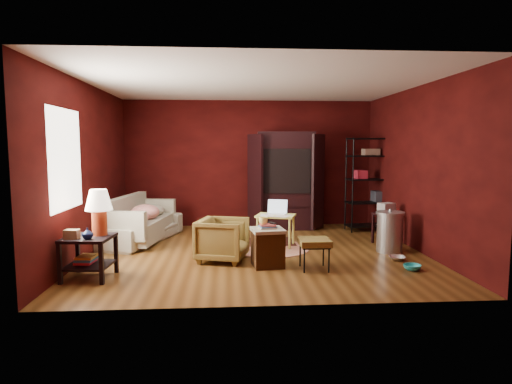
# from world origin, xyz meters

# --- Properties ---
(room) EXTENTS (5.54, 5.04, 2.84)m
(room) POSITION_xyz_m (-0.04, -0.01, 1.40)
(room) COLOR brown
(room) RESTS_ON ground
(sofa) EXTENTS (1.20, 2.09, 0.79)m
(sofa) POSITION_xyz_m (-2.12, 0.97, 0.39)
(sofa) COLOR #A1A08B
(sofa) RESTS_ON ground
(armchair) EXTENTS (0.84, 0.87, 0.74)m
(armchair) POSITION_xyz_m (-0.57, -0.54, 0.37)
(armchair) COLOR black
(armchair) RESTS_ON ground
(pet_bowl_steel) EXTENTS (0.27, 0.12, 0.26)m
(pet_bowl_steel) POSITION_xyz_m (2.17, -0.69, 0.13)
(pet_bowl_steel) COLOR silver
(pet_bowl_steel) RESTS_ON ground
(pet_bowl_turquoise) EXTENTS (0.26, 0.14, 0.25)m
(pet_bowl_turquoise) POSITION_xyz_m (2.17, -1.24, 0.13)
(pet_bowl_turquoise) COLOR #29BDC3
(pet_bowl_turquoise) RESTS_ON ground
(vase) EXTENTS (0.18, 0.18, 0.14)m
(vase) POSITION_xyz_m (-2.32, -1.48, 0.65)
(vase) COLOR #0D1A43
(vase) RESTS_ON side_table
(mug) EXTENTS (0.15, 0.12, 0.13)m
(mug) POSITION_xyz_m (0.03, -0.88, 0.70)
(mug) COLOR #FFF87C
(mug) RESTS_ON hamper
(side_table) EXTENTS (0.66, 0.66, 1.20)m
(side_table) POSITION_xyz_m (-2.30, -1.27, 0.72)
(side_table) COLOR black
(side_table) RESTS_ON ground
(sofa_cushions) EXTENTS (1.04, 1.97, 0.79)m
(sofa_cushions) POSITION_xyz_m (-2.13, 0.94, 0.38)
(sofa_cushions) COLOR #A1A08B
(sofa_cushions) RESTS_ON sofa
(hamper) EXTENTS (0.52, 0.52, 0.65)m
(hamper) POSITION_xyz_m (0.10, -0.89, 0.30)
(hamper) COLOR #3E210E
(hamper) RESTS_ON ground
(footstool) EXTENTS (0.44, 0.44, 0.45)m
(footstool) POSITION_xyz_m (0.76, -1.11, 0.39)
(footstool) COLOR black
(footstool) RESTS_ON ground
(rug_round) EXTENTS (1.73, 1.73, 0.01)m
(rug_round) POSITION_xyz_m (0.24, 0.22, 0.01)
(rug_round) COLOR beige
(rug_round) RESTS_ON ground
(rug_oriental) EXTENTS (1.10, 0.75, 0.01)m
(rug_oriental) POSITION_xyz_m (0.20, 0.69, 0.01)
(rug_oriental) COLOR #431911
(rug_oriental) RESTS_ON ground
(laptop_desk) EXTENTS (0.78, 0.67, 0.82)m
(laptop_desk) POSITION_xyz_m (0.37, 0.40, 0.51)
(laptop_desk) COLOR #F8FF74
(laptop_desk) RESTS_ON ground
(tv_armoire) EXTENTS (1.65, 0.93, 2.10)m
(tv_armoire) POSITION_xyz_m (0.77, 2.08, 1.09)
(tv_armoire) COLOR black
(tv_armoire) RESTS_ON ground
(wire_shelving) EXTENTS (0.99, 0.50, 1.96)m
(wire_shelving) POSITION_xyz_m (2.53, 1.72, 1.08)
(wire_shelving) COLOR black
(wire_shelving) RESTS_ON ground
(small_stand) EXTENTS (0.49, 0.49, 0.76)m
(small_stand) POSITION_xyz_m (2.41, 0.45, 0.56)
(small_stand) COLOR black
(small_stand) RESTS_ON ground
(trash_can) EXTENTS (0.51, 0.51, 0.74)m
(trash_can) POSITION_xyz_m (2.24, -0.15, 0.35)
(trash_can) COLOR silver
(trash_can) RESTS_ON ground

